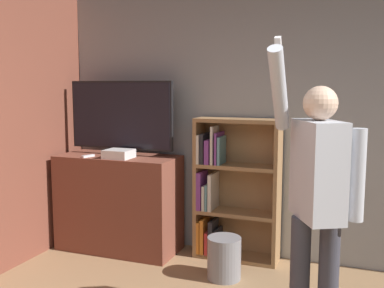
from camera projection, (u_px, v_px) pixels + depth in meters
name	position (u px, v px, depth m)	size (l,w,h in m)	color
wall_back	(281.00, 120.00, 4.26)	(6.46, 0.06, 2.70)	#9EA3A8
tv_ledge	(119.00, 203.00, 4.58)	(1.22, 0.55, 0.97)	brown
television	(121.00, 117.00, 4.54)	(1.13, 0.22, 0.75)	black
game_console	(119.00, 154.00, 4.36)	(0.26, 0.23, 0.08)	white
remote_loose	(88.00, 156.00, 4.43)	(0.07, 0.14, 0.02)	white
bookshelf	(229.00, 190.00, 4.34)	(0.81, 0.28, 1.37)	#997047
person	(317.00, 191.00, 2.83)	(0.56, 0.55, 1.96)	#383842
waste_bin	(224.00, 258.00, 3.90)	(0.29, 0.29, 0.37)	gray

